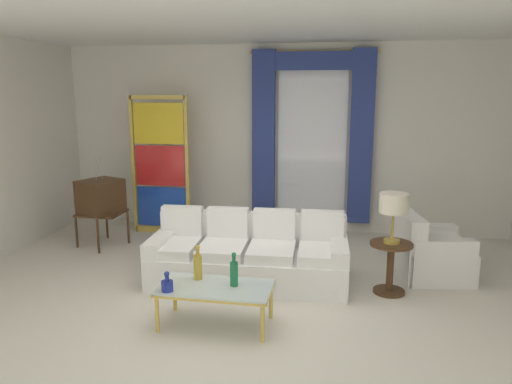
{
  "coord_description": "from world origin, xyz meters",
  "views": [
    {
      "loc": [
        1.07,
        -4.91,
        2.29
      ],
      "look_at": [
        -0.01,
        0.9,
        1.05
      ],
      "focal_mm": 34.45,
      "sensor_mm": 36.0,
      "label": 1
    }
  ],
  "objects_px": {
    "bottle_blue_decanter": "(198,265)",
    "vintage_tv": "(100,198)",
    "couch_white_long": "(249,256)",
    "peacock_figurine": "(174,227)",
    "bottle_crystal_tall": "(167,284)",
    "coffee_table": "(215,290)",
    "bottle_amber_squat": "(234,272)",
    "armchair_white": "(428,254)",
    "stained_glass_divider": "(160,168)",
    "table_lamp_brass": "(394,205)",
    "round_side_table": "(390,263)"
  },
  "relations": [
    {
      "from": "armchair_white",
      "to": "bottle_crystal_tall",
      "type": "bearing_deg",
      "value": -144.06
    },
    {
      "from": "couch_white_long",
      "to": "round_side_table",
      "type": "bearing_deg",
      "value": -2.36
    },
    {
      "from": "bottle_blue_decanter",
      "to": "couch_white_long",
      "type": "bearing_deg",
      "value": 73.53
    },
    {
      "from": "vintage_tv",
      "to": "round_side_table",
      "type": "xyz_separation_m",
      "value": [
        4.07,
        -1.02,
        -0.37
      ]
    },
    {
      "from": "coffee_table",
      "to": "bottle_crystal_tall",
      "type": "height_order",
      "value": "bottle_crystal_tall"
    },
    {
      "from": "coffee_table",
      "to": "armchair_white",
      "type": "bearing_deg",
      "value": 37.59
    },
    {
      "from": "bottle_amber_squat",
      "to": "coffee_table",
      "type": "bearing_deg",
      "value": -166.54
    },
    {
      "from": "peacock_figurine",
      "to": "vintage_tv",
      "type": "bearing_deg",
      "value": -157.74
    },
    {
      "from": "coffee_table",
      "to": "round_side_table",
      "type": "distance_m",
      "value": 2.08
    },
    {
      "from": "stained_glass_divider",
      "to": "round_side_table",
      "type": "xyz_separation_m",
      "value": [
        3.44,
        -1.82,
        -0.7
      ]
    },
    {
      "from": "armchair_white",
      "to": "round_side_table",
      "type": "bearing_deg",
      "value": -130.19
    },
    {
      "from": "bottle_blue_decanter",
      "to": "peacock_figurine",
      "type": "height_order",
      "value": "bottle_blue_decanter"
    },
    {
      "from": "armchair_white",
      "to": "bottle_amber_squat",
      "type": "bearing_deg",
      "value": -140.8
    },
    {
      "from": "bottle_amber_squat",
      "to": "round_side_table",
      "type": "distance_m",
      "value": 1.92
    },
    {
      "from": "coffee_table",
      "to": "bottle_crystal_tall",
      "type": "distance_m",
      "value": 0.47
    },
    {
      "from": "peacock_figurine",
      "to": "table_lamp_brass",
      "type": "xyz_separation_m",
      "value": [
        3.1,
        -1.41,
        0.81
      ]
    },
    {
      "from": "stained_glass_divider",
      "to": "round_side_table",
      "type": "height_order",
      "value": "stained_glass_divider"
    },
    {
      "from": "coffee_table",
      "to": "bottle_amber_squat",
      "type": "relative_size",
      "value": 3.23
    },
    {
      "from": "couch_white_long",
      "to": "stained_glass_divider",
      "type": "bearing_deg",
      "value": 135.7
    },
    {
      "from": "coffee_table",
      "to": "bottle_amber_squat",
      "type": "height_order",
      "value": "bottle_amber_squat"
    },
    {
      "from": "vintage_tv",
      "to": "armchair_white",
      "type": "height_order",
      "value": "vintage_tv"
    },
    {
      "from": "couch_white_long",
      "to": "bottle_crystal_tall",
      "type": "xyz_separation_m",
      "value": [
        -0.51,
        -1.4,
        0.17
      ]
    },
    {
      "from": "bottle_amber_squat",
      "to": "peacock_figurine",
      "type": "xyz_separation_m",
      "value": [
        -1.53,
        2.5,
        -0.33
      ]
    },
    {
      "from": "couch_white_long",
      "to": "round_side_table",
      "type": "distance_m",
      "value": 1.65
    },
    {
      "from": "bottle_blue_decanter",
      "to": "vintage_tv",
      "type": "distance_m",
      "value": 2.91
    },
    {
      "from": "bottle_blue_decanter",
      "to": "peacock_figurine",
      "type": "distance_m",
      "value": 2.68
    },
    {
      "from": "coffee_table",
      "to": "armchair_white",
      "type": "xyz_separation_m",
      "value": [
        2.25,
        1.73,
        -0.08
      ]
    },
    {
      "from": "bottle_amber_squat",
      "to": "peacock_figurine",
      "type": "relative_size",
      "value": 0.57
    },
    {
      "from": "coffee_table",
      "to": "table_lamp_brass",
      "type": "bearing_deg",
      "value": 33.03
    },
    {
      "from": "bottle_blue_decanter",
      "to": "stained_glass_divider",
      "type": "height_order",
      "value": "stained_glass_divider"
    },
    {
      "from": "couch_white_long",
      "to": "bottle_blue_decanter",
      "type": "xyz_separation_m",
      "value": [
        -0.31,
        -1.06,
        0.25
      ]
    },
    {
      "from": "bottle_amber_squat",
      "to": "couch_white_long",
      "type": "bearing_deg",
      "value": 94.15
    },
    {
      "from": "table_lamp_brass",
      "to": "coffee_table",
      "type": "bearing_deg",
      "value": -146.97
    },
    {
      "from": "bottle_blue_decanter",
      "to": "table_lamp_brass",
      "type": "relative_size",
      "value": 0.63
    },
    {
      "from": "bottle_crystal_tall",
      "to": "round_side_table",
      "type": "relative_size",
      "value": 0.33
    },
    {
      "from": "couch_white_long",
      "to": "bottle_crystal_tall",
      "type": "height_order",
      "value": "couch_white_long"
    },
    {
      "from": "stained_glass_divider",
      "to": "round_side_table",
      "type": "bearing_deg",
      "value": -27.82
    },
    {
      "from": "couch_white_long",
      "to": "bottle_amber_squat",
      "type": "height_order",
      "value": "couch_white_long"
    },
    {
      "from": "bottle_amber_squat",
      "to": "stained_glass_divider",
      "type": "relative_size",
      "value": 0.16
    },
    {
      "from": "peacock_figurine",
      "to": "bottle_crystal_tall",
      "type": "bearing_deg",
      "value": -71.13
    },
    {
      "from": "vintage_tv",
      "to": "couch_white_long",
      "type": "bearing_deg",
      "value": -21.39
    },
    {
      "from": "bottle_blue_decanter",
      "to": "vintage_tv",
      "type": "bearing_deg",
      "value": 136.38
    },
    {
      "from": "couch_white_long",
      "to": "bottle_amber_squat",
      "type": "bearing_deg",
      "value": -85.85
    },
    {
      "from": "armchair_white",
      "to": "stained_glass_divider",
      "type": "height_order",
      "value": "stained_glass_divider"
    },
    {
      "from": "coffee_table",
      "to": "peacock_figurine",
      "type": "distance_m",
      "value": 2.89
    },
    {
      "from": "stained_glass_divider",
      "to": "table_lamp_brass",
      "type": "relative_size",
      "value": 3.86
    },
    {
      "from": "bottle_amber_squat",
      "to": "peacock_figurine",
      "type": "distance_m",
      "value": 2.96
    },
    {
      "from": "vintage_tv",
      "to": "peacock_figurine",
      "type": "xyz_separation_m",
      "value": [
        0.97,
        0.4,
        -0.51
      ]
    },
    {
      "from": "bottle_amber_squat",
      "to": "round_side_table",
      "type": "xyz_separation_m",
      "value": [
        1.57,
        1.09,
        -0.19
      ]
    },
    {
      "from": "bottle_amber_squat",
      "to": "vintage_tv",
      "type": "relative_size",
      "value": 0.25
    }
  ]
}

